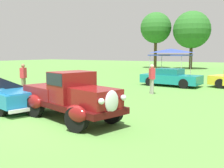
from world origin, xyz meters
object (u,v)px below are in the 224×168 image
(canopy_tent_left_field, at_px, (171,52))
(feature_pickup_truck, at_px, (71,95))
(show_car_teal, at_px, (170,78))
(neighbor_convertible, at_px, (8,95))
(spectator_near_truck, at_px, (23,77))
(spectator_by_row, at_px, (152,78))

(canopy_tent_left_field, bearing_deg, feature_pickup_truck, -81.65)
(show_car_teal, bearing_deg, neighbor_convertible, -106.62)
(neighbor_convertible, distance_m, spectator_near_truck, 4.55)
(neighbor_convertible, distance_m, canopy_tent_left_field, 17.51)
(spectator_near_truck, bearing_deg, spectator_by_row, 27.37)
(neighbor_convertible, height_order, spectator_by_row, spectator_by_row)
(neighbor_convertible, bearing_deg, show_car_teal, 73.38)
(spectator_near_truck, relative_size, spectator_by_row, 1.00)
(neighbor_convertible, xyz_separation_m, show_car_teal, (3.24, 10.86, 0.02))
(canopy_tent_left_field, bearing_deg, neighbor_convertible, -93.14)
(neighbor_convertible, bearing_deg, spectator_by_row, 62.15)
(spectator_by_row, xyz_separation_m, canopy_tent_left_field, (-2.64, 10.57, 1.51))
(show_car_teal, xyz_separation_m, spectator_by_row, (0.36, -4.05, 0.31))
(neighbor_convertible, height_order, spectator_near_truck, spectator_near_truck)
(neighbor_convertible, relative_size, canopy_tent_left_field, 1.36)
(feature_pickup_truck, distance_m, spectator_near_truck, 7.39)
(show_car_teal, bearing_deg, spectator_near_truck, -130.00)
(neighbor_convertible, distance_m, spectator_by_row, 7.71)
(feature_pickup_truck, distance_m, neighbor_convertible, 3.52)
(spectator_by_row, distance_m, canopy_tent_left_field, 11.00)
(neighbor_convertible, xyz_separation_m, spectator_near_truck, (-3.04, 3.37, 0.33))
(feature_pickup_truck, relative_size, show_car_teal, 1.10)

